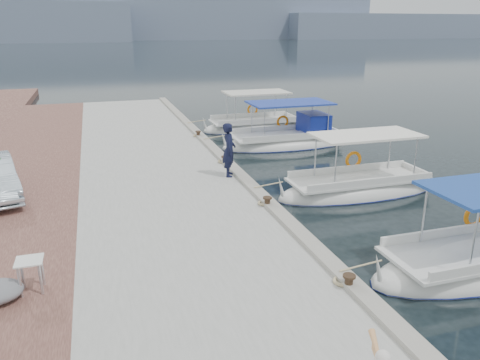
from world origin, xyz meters
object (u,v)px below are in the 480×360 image
at_px(fishing_caique_d, 288,142).
at_px(fishing_caique_e, 254,128).
at_px(fisherman, 229,150).
at_px(fishing_caique_c, 358,190).

distance_m(fishing_caique_d, fishing_caique_e, 4.17).
bearing_deg(fishing_caique_d, fisherman, -130.39).
distance_m(fishing_caique_d, fisherman, 7.39).
bearing_deg(fishing_caique_d, fishing_caique_c, -92.67).
bearing_deg(fishing_caique_c, fisherman, 155.66).
distance_m(fishing_caique_c, fishing_caique_e, 11.66).
bearing_deg(fishing_caique_e, fisherman, -113.83).
relative_size(fishing_caique_c, fisherman, 3.16).
relative_size(fishing_caique_d, fisherman, 3.40).
xyz_separation_m(fishing_caique_c, fisherman, (-4.37, 1.97, 1.38)).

